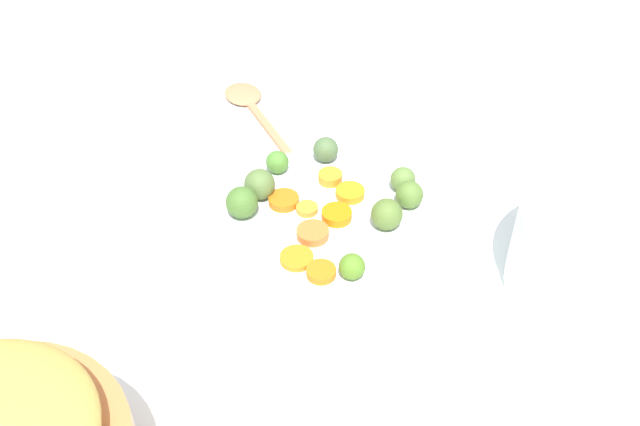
% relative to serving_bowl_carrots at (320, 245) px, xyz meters
% --- Properties ---
extents(tabletop, '(2.40, 2.40, 0.02)m').
position_rel_serving_bowl_carrots_xyz_m(tabletop, '(-0.00, 0.01, -0.05)').
color(tabletop, white).
rests_on(tabletop, ground).
extents(serving_bowl_carrots, '(0.28, 0.28, 0.08)m').
position_rel_serving_bowl_carrots_xyz_m(serving_bowl_carrots, '(0.00, 0.00, 0.00)').
color(serving_bowl_carrots, white).
rests_on(serving_bowl_carrots, tabletop).
extents(carrot_slice_0, '(0.05, 0.05, 0.01)m').
position_rel_serving_bowl_carrots_xyz_m(carrot_slice_0, '(-0.02, -0.02, 0.05)').
color(carrot_slice_0, orange).
rests_on(carrot_slice_0, serving_bowl_carrots).
extents(carrot_slice_1, '(0.05, 0.05, 0.01)m').
position_rel_serving_bowl_carrots_xyz_m(carrot_slice_1, '(0.06, 0.01, 0.05)').
color(carrot_slice_1, orange).
rests_on(carrot_slice_1, serving_bowl_carrots).
extents(carrot_slice_2, '(0.05, 0.05, 0.01)m').
position_rel_serving_bowl_carrots_xyz_m(carrot_slice_2, '(-0.02, 0.05, 0.05)').
color(carrot_slice_2, orange).
rests_on(carrot_slice_2, serving_bowl_carrots).
extents(carrot_slice_3, '(0.05, 0.05, 0.01)m').
position_rel_serving_bowl_carrots_xyz_m(carrot_slice_3, '(0.02, -0.01, 0.05)').
color(carrot_slice_3, orange).
rests_on(carrot_slice_3, serving_bowl_carrots).
extents(carrot_slice_4, '(0.04, 0.04, 0.01)m').
position_rel_serving_bowl_carrots_xyz_m(carrot_slice_4, '(-0.00, 0.02, 0.05)').
color(carrot_slice_4, orange).
rests_on(carrot_slice_4, serving_bowl_carrots).
extents(carrot_slice_5, '(0.05, 0.05, 0.01)m').
position_rel_serving_bowl_carrots_xyz_m(carrot_slice_5, '(-0.06, -0.04, 0.05)').
color(carrot_slice_5, orange).
rests_on(carrot_slice_5, serving_bowl_carrots).
extents(carrot_slice_6, '(0.04, 0.04, 0.01)m').
position_rel_serving_bowl_carrots_xyz_m(carrot_slice_6, '(0.05, 0.05, 0.05)').
color(carrot_slice_6, orange).
rests_on(carrot_slice_6, serving_bowl_carrots).
extents(carrot_slice_7, '(0.04, 0.04, 0.01)m').
position_rel_serving_bowl_carrots_xyz_m(carrot_slice_7, '(-0.05, -0.08, 0.05)').
color(carrot_slice_7, orange).
rests_on(carrot_slice_7, serving_bowl_carrots).
extents(brussels_sprout_0, '(0.04, 0.04, 0.04)m').
position_rel_serving_bowl_carrots_xyz_m(brussels_sprout_0, '(0.06, -0.05, 0.06)').
color(brussels_sprout_0, '#577431').
rests_on(brussels_sprout_0, serving_bowl_carrots).
extents(brussels_sprout_1, '(0.03, 0.03, 0.03)m').
position_rel_serving_bowl_carrots_xyz_m(brussels_sprout_1, '(0.10, -0.04, 0.06)').
color(brussels_sprout_1, '#577932').
rests_on(brussels_sprout_1, serving_bowl_carrots).
extents(brussels_sprout_2, '(0.04, 0.04, 0.04)m').
position_rel_serving_bowl_carrots_xyz_m(brussels_sprout_2, '(-0.04, 0.08, 0.06)').
color(brussels_sprout_2, '#57723A').
rests_on(brussels_sprout_2, serving_bowl_carrots).
extents(brussels_sprout_3, '(0.03, 0.03, 0.03)m').
position_rel_serving_bowl_carrots_xyz_m(brussels_sprout_3, '(0.01, 0.11, 0.06)').
color(brussels_sprout_3, '#4E8531').
rests_on(brussels_sprout_3, serving_bowl_carrots).
extents(brussels_sprout_4, '(0.03, 0.03, 0.03)m').
position_rel_serving_bowl_carrots_xyz_m(brussels_sprout_4, '(-0.02, -0.10, 0.06)').
color(brussels_sprout_4, '#568425').
rests_on(brussels_sprout_4, serving_bowl_carrots).
extents(brussels_sprout_5, '(0.03, 0.03, 0.03)m').
position_rel_serving_bowl_carrots_xyz_m(brussels_sprout_5, '(0.07, 0.09, 0.06)').
color(brussels_sprout_5, '#506C41').
rests_on(brussels_sprout_5, serving_bowl_carrots).
extents(brussels_sprout_6, '(0.04, 0.04, 0.04)m').
position_rel_serving_bowl_carrots_xyz_m(brussels_sprout_6, '(-0.07, 0.06, 0.06)').
color(brussels_sprout_6, '#48712E').
rests_on(brussels_sprout_6, serving_bowl_carrots).
extents(brussels_sprout_7, '(0.03, 0.03, 0.03)m').
position_rel_serving_bowl_carrots_xyz_m(brussels_sprout_7, '(0.12, -0.01, 0.06)').
color(brussels_sprout_7, olive).
rests_on(brussels_sprout_7, serving_bowl_carrots).
extents(wooden_spoon, '(0.08, 0.31, 0.01)m').
position_rel_serving_bowl_carrots_xyz_m(wooden_spoon, '(0.12, 0.36, -0.04)').
color(wooden_spoon, tan).
rests_on(wooden_spoon, tabletop).
extents(casserole_dish, '(0.26, 0.26, 0.12)m').
position_rel_serving_bowl_carrots_xyz_m(casserole_dish, '(0.27, -0.24, 0.02)').
color(casserole_dish, white).
rests_on(casserole_dish, tabletop).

